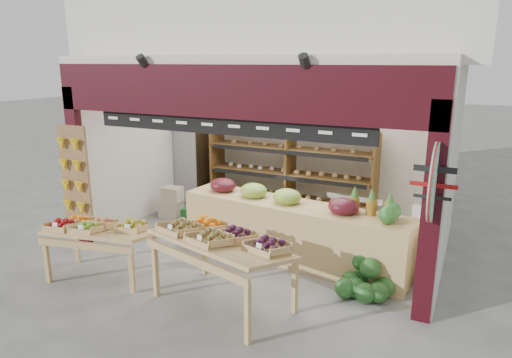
% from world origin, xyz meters
% --- Properties ---
extents(ground, '(60.00, 60.00, 0.00)m').
position_xyz_m(ground, '(0.00, 0.00, 0.00)').
color(ground, '#62625D').
rests_on(ground, ground).
extents(shop_structure, '(6.36, 5.12, 5.40)m').
position_xyz_m(shop_structure, '(0.00, 1.61, 3.92)').
color(shop_structure, silver).
rests_on(shop_structure, ground).
extents(banana_board, '(0.60, 0.15, 1.80)m').
position_xyz_m(banana_board, '(-2.73, -1.17, 1.12)').
color(banana_board, olive).
rests_on(banana_board, ground).
extents(gift_sign, '(0.04, 0.93, 0.92)m').
position_xyz_m(gift_sign, '(2.75, -1.15, 1.75)').
color(gift_sign, '#ADD9C2').
rests_on(gift_sign, ground).
extents(back_shelving, '(3.37, 0.55, 2.05)m').
position_xyz_m(back_shelving, '(-0.11, 1.79, 1.25)').
color(back_shelving, brown).
rests_on(back_shelving, ground).
extents(refrigerator, '(0.86, 0.86, 1.93)m').
position_xyz_m(refrigerator, '(-2.35, 1.82, 0.97)').
color(refrigerator, '#B0B3B8').
rests_on(refrigerator, ground).
extents(cardboard_stack, '(0.97, 0.71, 0.63)m').
position_xyz_m(cardboard_stack, '(-1.95, 0.73, 0.23)').
color(cardboard_stack, beige).
rests_on(cardboard_stack, ground).
extents(mid_counter, '(3.73, 1.13, 1.14)m').
position_xyz_m(mid_counter, '(0.69, -0.13, 0.50)').
color(mid_counter, tan).
rests_on(mid_counter, ground).
extents(display_table_left, '(1.56, 1.08, 0.93)m').
position_xyz_m(display_table_left, '(-1.65, -1.87, 0.71)').
color(display_table_left, tan).
rests_on(display_table_left, ground).
extents(display_table_right, '(1.95, 1.40, 1.10)m').
position_xyz_m(display_table_right, '(0.35, -1.74, 0.86)').
color(display_table_right, tan).
rests_on(display_table_right, ground).
extents(watermelon_pile, '(0.74, 0.69, 0.52)m').
position_xyz_m(watermelon_pile, '(2.00, -0.75, 0.19)').
color(watermelon_pile, '#174518').
rests_on(watermelon_pile, ground).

